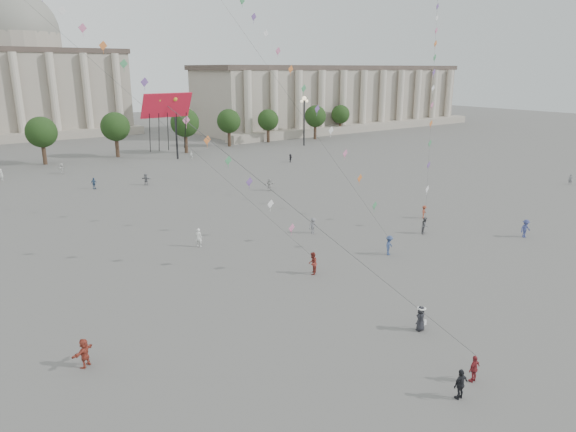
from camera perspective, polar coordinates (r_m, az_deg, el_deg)
ground at (r=35.34m, az=13.73°, el=-12.07°), size 360.00×360.00×0.00m
hall_east at (r=151.09m, az=5.37°, el=12.99°), size 84.00×26.22×17.20m
hall_central at (r=150.85m, az=-27.48°, el=13.51°), size 48.30×34.30×35.50m
tree_row at (r=101.23m, az=-22.07°, el=8.68°), size 137.12×5.12×8.00m
lamp_post_mid_east at (r=98.32m, az=-12.40°, el=10.43°), size 2.00×0.90×10.65m
lamp_post_far_east at (r=113.71m, az=1.81°, el=11.51°), size 2.00×0.90×10.65m
person_crowd_0 at (r=77.40m, az=-20.77°, el=3.41°), size 1.02×0.65×1.62m
person_crowd_4 at (r=90.88m, az=-23.84°, el=4.84°), size 1.45×1.40×1.65m
person_crowd_6 at (r=52.84m, az=2.81°, el=-1.06°), size 1.10×0.66×1.68m
person_crowd_7 at (r=71.48m, az=-2.09°, el=3.51°), size 1.64×0.72×1.71m
person_crowd_8 at (r=60.16m, az=14.89°, el=0.44°), size 1.10×0.91×1.49m
person_crowd_9 at (r=93.58m, az=0.27°, el=6.45°), size 1.33×1.26×1.50m
person_crowd_10 at (r=89.52m, az=-29.24°, el=4.05°), size 0.72×0.77×1.77m
person_crowd_12 at (r=77.81m, az=-15.50°, el=3.96°), size 1.34×1.54×1.68m
person_crowd_13 at (r=49.54m, az=-9.89°, el=-2.38°), size 0.75×0.80×1.83m
person_crowd_14 at (r=56.77m, az=24.89°, el=-1.27°), size 1.31×0.90×1.86m
person_crowd_18 at (r=85.88m, az=28.89°, el=3.58°), size 0.50×0.63×1.53m
person_crowd_19 at (r=98.11m, az=-10.69°, el=6.62°), size 0.65×0.60×1.48m
tourist_0 at (r=30.62m, az=19.99°, el=-15.65°), size 0.93×0.42×1.56m
tourist_2 at (r=32.27m, az=-21.69°, el=-13.94°), size 1.61×1.33×1.73m
tourist_4 at (r=29.01m, az=18.62°, el=-17.28°), size 1.00×0.44×1.69m
kite_flyer_0 at (r=42.47m, az=2.75°, el=-5.27°), size 1.16×1.15×1.89m
kite_flyer_1 at (r=47.62m, az=11.19°, el=-3.21°), size 1.35×1.10×1.83m
kite_flyer_2 at (r=54.55m, az=14.96°, el=-1.02°), size 1.04×0.95×1.73m
hat_person at (r=34.86m, az=14.55°, el=-10.90°), size 0.92×0.70×1.69m
dragon_kite at (r=22.55m, az=-12.73°, el=9.84°), size 8.00×3.80×20.32m
kite_train_west at (r=50.54m, az=-25.53°, el=20.70°), size 27.34×34.25×57.85m
kite_train_east at (r=75.35m, az=16.21°, el=20.40°), size 32.85×26.93×58.11m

